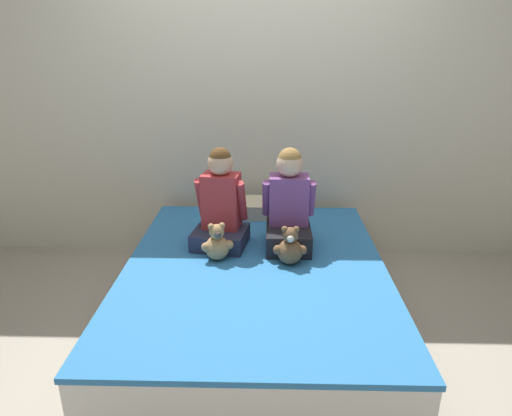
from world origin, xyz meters
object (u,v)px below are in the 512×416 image
(bed, at_px, (255,297))
(child_on_left, at_px, (221,206))
(teddy_bear_held_by_left_child, at_px, (217,244))
(child_on_right, at_px, (289,207))
(teddy_bear_held_by_right_child, at_px, (290,248))
(pillow_at_headboard, at_px, (258,208))

(bed, height_order, child_on_left, child_on_left)
(child_on_left, relative_size, teddy_bear_held_by_left_child, 2.72)
(child_on_left, height_order, child_on_right, child_on_left)
(child_on_left, distance_m, child_on_right, 0.43)
(teddy_bear_held_by_left_child, distance_m, teddy_bear_held_by_right_child, 0.44)
(bed, relative_size, child_on_left, 3.13)
(child_on_left, height_order, teddy_bear_held_by_left_child, child_on_left)
(teddy_bear_held_by_left_child, xyz_separation_m, teddy_bear_held_by_right_child, (0.44, -0.05, 0.00))
(child_on_left, relative_size, pillow_at_headboard, 1.22)
(bed, xyz_separation_m, teddy_bear_held_by_left_child, (-0.23, 0.07, 0.32))
(child_on_right, bearing_deg, bed, -123.83)
(child_on_right, height_order, teddy_bear_held_by_right_child, child_on_right)
(bed, xyz_separation_m, pillow_at_headboard, (0.00, 0.83, 0.27))
(child_on_right, height_order, pillow_at_headboard, child_on_right)
(pillow_at_headboard, bearing_deg, child_on_right, -68.50)
(child_on_right, height_order, teddy_bear_held_by_left_child, child_on_right)
(teddy_bear_held_by_right_child, bearing_deg, teddy_bear_held_by_left_child, 174.42)
(bed, bearing_deg, teddy_bear_held_by_left_child, 162.34)
(teddy_bear_held_by_right_child, xyz_separation_m, pillow_at_headboard, (-0.21, 0.80, -0.05))
(bed, height_order, teddy_bear_held_by_left_child, teddy_bear_held_by_left_child)
(bed, xyz_separation_m, teddy_bear_held_by_right_child, (0.21, 0.03, 0.32))
(bed, height_order, child_on_right, child_on_right)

